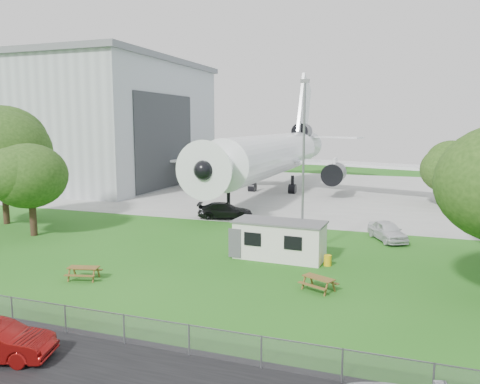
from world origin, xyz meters
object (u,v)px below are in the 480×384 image
(airliner, at_px, (274,153))
(site_cabin, at_px, (280,240))
(hangar, at_px, (57,122))
(picnic_west, at_px, (84,279))
(picnic_east, at_px, (318,290))

(airliner, xyz_separation_m, site_cabin, (8.92, -30.91, -3.96))
(hangar, height_order, site_cabin, hangar)
(picnic_west, bearing_deg, hangar, 118.06)
(picnic_west, xyz_separation_m, picnic_east, (13.48, 2.79, 0.00))
(picnic_east, bearing_deg, picnic_west, -142.71)
(picnic_east, bearing_deg, site_cabin, 149.67)
(airliner, bearing_deg, site_cabin, -73.90)
(site_cabin, relative_size, picnic_west, 3.78)
(hangar, height_order, picnic_west, hangar)
(airliner, relative_size, site_cabin, 7.01)
(hangar, distance_m, airliner, 36.21)
(hangar, relative_size, airliner, 0.90)
(hangar, xyz_separation_m, picnic_east, (48.53, -36.42, -9.41))
(picnic_west, distance_m, picnic_east, 13.77)
(hangar, xyz_separation_m, picnic_west, (35.04, -39.21, -9.41))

